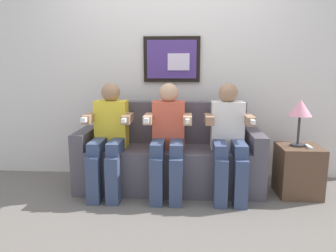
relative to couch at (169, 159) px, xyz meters
name	(u,v)px	position (x,y,z in m)	size (l,w,h in m)	color
ground_plane	(167,200)	(0.00, -0.33, -0.31)	(5.58, 5.58, 0.00)	#66605B
back_wall_assembly	(171,64)	(0.00, 0.44, 0.99)	(4.29, 0.10, 2.60)	silver
couch	(169,159)	(0.00, 0.00, 0.00)	(1.89, 0.58, 0.90)	#514C56
person_on_left	(109,134)	(-0.59, -0.17, 0.29)	(0.46, 0.56, 1.11)	yellow
person_in_middle	(168,135)	(0.00, -0.17, 0.29)	(0.46, 0.56, 1.11)	#D8593F
person_on_right	(228,136)	(0.59, -0.17, 0.29)	(0.46, 0.56, 1.11)	white
side_table_right	(298,170)	(1.30, -0.11, -0.06)	(0.40, 0.40, 0.50)	brown
table_lamp	(300,110)	(1.28, -0.09, 0.55)	(0.22, 0.22, 0.46)	#333338
spare_remote_on_table	(309,147)	(1.36, -0.16, 0.20)	(0.04, 0.13, 0.02)	white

